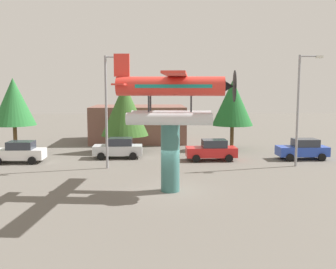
# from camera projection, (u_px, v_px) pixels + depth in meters

# --- Properties ---
(ground_plane) EXTENTS (140.00, 140.00, 0.00)m
(ground_plane) POSITION_uv_depth(u_px,v_px,m) (170.00, 191.00, 23.02)
(ground_plane) COLOR #605B54
(display_pedestal) EXTENTS (1.10, 1.10, 4.01)m
(display_pedestal) POSITION_uv_depth(u_px,v_px,m) (170.00, 158.00, 22.78)
(display_pedestal) COLOR #386B66
(display_pedestal) RESTS_ON ground
(floatplane_monument) EXTENTS (7.02, 10.46, 4.00)m
(floatplane_monument) POSITION_uv_depth(u_px,v_px,m) (173.00, 95.00, 22.33)
(floatplane_monument) COLOR silver
(floatplane_monument) RESTS_ON display_pedestal
(car_near_white) EXTENTS (4.20, 2.02, 1.76)m
(car_near_white) POSITION_uv_depth(u_px,v_px,m) (19.00, 152.00, 31.61)
(car_near_white) COLOR white
(car_near_white) RESTS_ON ground
(car_mid_silver) EXTENTS (4.20, 2.02, 1.76)m
(car_mid_silver) POSITION_uv_depth(u_px,v_px,m) (119.00, 148.00, 33.69)
(car_mid_silver) COLOR silver
(car_mid_silver) RESTS_ON ground
(car_far_red) EXTENTS (4.20, 2.02, 1.76)m
(car_far_red) POSITION_uv_depth(u_px,v_px,m) (212.00, 150.00, 32.63)
(car_far_red) COLOR red
(car_far_red) RESTS_ON ground
(car_distant_blue) EXTENTS (4.20, 2.02, 1.76)m
(car_distant_blue) POSITION_uv_depth(u_px,v_px,m) (303.00, 149.00, 33.10)
(car_distant_blue) COLOR #2847B7
(car_distant_blue) RESTS_ON ground
(streetlight_primary) EXTENTS (1.84, 0.28, 8.43)m
(streetlight_primary) POSITION_uv_depth(u_px,v_px,m) (109.00, 104.00, 28.98)
(streetlight_primary) COLOR gray
(streetlight_primary) RESTS_ON ground
(streetlight_secondary) EXTENTS (1.84, 0.28, 8.54)m
(streetlight_secondary) POSITION_uv_depth(u_px,v_px,m) (300.00, 103.00, 29.72)
(streetlight_secondary) COLOR gray
(streetlight_secondary) RESTS_ON ground
(storefront_building) EXTENTS (10.37, 7.87, 4.01)m
(storefront_building) POSITION_uv_depth(u_px,v_px,m) (139.00, 123.00, 44.49)
(storefront_building) COLOR brown
(storefront_building) RESTS_ON ground
(tree_west) EXTENTS (4.01, 4.01, 7.00)m
(tree_west) POSITION_uv_depth(u_px,v_px,m) (14.00, 102.00, 36.44)
(tree_west) COLOR brown
(tree_west) RESTS_ON ground
(tree_east) EXTENTS (4.48, 4.48, 6.54)m
(tree_east) POSITION_uv_depth(u_px,v_px,m) (125.00, 109.00, 36.71)
(tree_east) COLOR brown
(tree_east) RESTS_ON ground
(tree_center_back) EXTENTS (4.01, 4.01, 6.85)m
(tree_center_back) POSITION_uv_depth(u_px,v_px,m) (233.00, 103.00, 38.08)
(tree_center_back) COLOR brown
(tree_center_back) RESTS_ON ground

